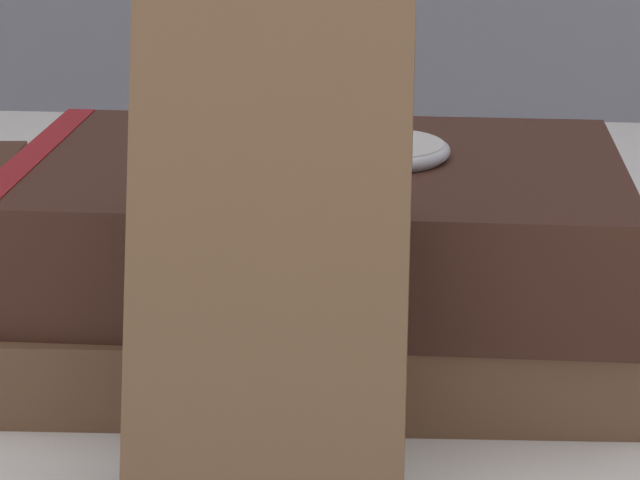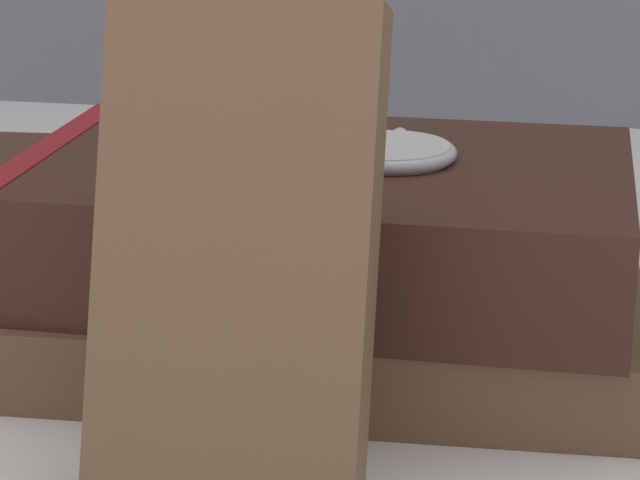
% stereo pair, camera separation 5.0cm
% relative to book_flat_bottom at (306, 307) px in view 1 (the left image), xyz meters
% --- Properties ---
extents(ground_plane, '(3.00, 3.00, 0.00)m').
position_rel_book_flat_bottom_xyz_m(ground_plane, '(-0.02, -0.06, -0.02)').
color(ground_plane, white).
extents(book_flat_bottom, '(0.25, 0.17, 0.03)m').
position_rel_book_flat_bottom_xyz_m(book_flat_bottom, '(0.00, 0.00, 0.00)').
color(book_flat_bottom, brown).
rests_on(book_flat_bottom, ground_plane).
extents(book_flat_top, '(0.23, 0.15, 0.05)m').
position_rel_book_flat_bottom_xyz_m(book_flat_top, '(-0.00, -0.01, 0.04)').
color(book_flat_top, '#422319').
rests_on(book_flat_top, book_flat_bottom).
extents(book_leaning_front, '(0.08, 0.07, 0.16)m').
position_rel_book_flat_bottom_xyz_m(book_leaning_front, '(0.00, -0.13, 0.06)').
color(book_leaning_front, brown).
rests_on(book_leaning_front, ground_plane).
extents(pocket_watch, '(0.05, 0.05, 0.01)m').
position_rel_book_flat_bottom_xyz_m(pocket_watch, '(0.03, -0.00, 0.07)').
color(pocket_watch, silver).
rests_on(pocket_watch, book_flat_top).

